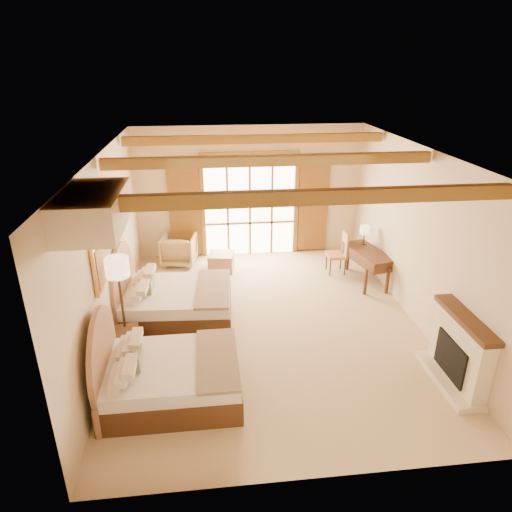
{
  "coord_description": "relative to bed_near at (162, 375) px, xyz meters",
  "views": [
    {
      "loc": [
        -1.08,
        -7.33,
        4.57
      ],
      "look_at": [
        -0.22,
        0.2,
        1.31
      ],
      "focal_mm": 32.0,
      "sensor_mm": 36.0,
      "label": 1
    }
  ],
  "objects": [
    {
      "name": "floor",
      "position": [
        1.83,
        1.83,
        -0.39
      ],
      "size": [
        7.0,
        7.0,
        0.0
      ],
      "primitive_type": "plane",
      "color": "#D1B188",
      "rests_on": "ground"
    },
    {
      "name": "wall_back",
      "position": [
        1.83,
        5.33,
        1.21
      ],
      "size": [
        5.5,
        0.0,
        5.5
      ],
      "primitive_type": "plane",
      "rotation": [
        1.57,
        0.0,
        0.0
      ],
      "color": "beige",
      "rests_on": "ground"
    },
    {
      "name": "wall_left",
      "position": [
        -0.92,
        1.83,
        1.21
      ],
      "size": [
        0.0,
        7.0,
        7.0
      ],
      "primitive_type": "plane",
      "rotation": [
        1.57,
        0.0,
        1.57
      ],
      "color": "beige",
      "rests_on": "ground"
    },
    {
      "name": "wall_right",
      "position": [
        4.58,
        1.83,
        1.21
      ],
      "size": [
        0.0,
        7.0,
        7.0
      ],
      "primitive_type": "plane",
      "rotation": [
        1.57,
        0.0,
        -1.57
      ],
      "color": "beige",
      "rests_on": "ground"
    },
    {
      "name": "ceiling",
      "position": [
        1.83,
        1.83,
        2.81
      ],
      "size": [
        7.0,
        7.0,
        0.0
      ],
      "primitive_type": "plane",
      "rotation": [
        3.14,
        0.0,
        0.0
      ],
      "color": "#B97337",
      "rests_on": "ground"
    },
    {
      "name": "ceiling_beams",
      "position": [
        1.83,
        1.83,
        2.69
      ],
      "size": [
        5.39,
        4.6,
        0.18
      ],
      "primitive_type": null,
      "color": "olive",
      "rests_on": "ceiling"
    },
    {
      "name": "french_doors",
      "position": [
        1.83,
        5.27,
        0.86
      ],
      "size": [
        3.95,
        0.08,
        2.6
      ],
      "color": "white",
      "rests_on": "ground"
    },
    {
      "name": "fireplace",
      "position": [
        4.42,
        -0.17,
        0.12
      ],
      "size": [
        0.46,
        1.4,
        1.16
      ],
      "color": "beige",
      "rests_on": "ground"
    },
    {
      "name": "painting",
      "position": [
        -0.88,
        1.08,
        1.36
      ],
      "size": [
        0.06,
        0.95,
        0.75
      ],
      "color": "#E9A64C",
      "rests_on": "wall_left"
    },
    {
      "name": "canopy_valance",
      "position": [
        -0.57,
        -0.17,
        2.56
      ],
      "size": [
        0.7,
        1.4,
        0.45
      ],
      "primitive_type": "cube",
      "color": "beige",
      "rests_on": "ceiling"
    },
    {
      "name": "bed_near",
      "position": [
        0.0,
        0.0,
        0.0
      ],
      "size": [
        1.96,
        1.54,
        1.3
      ],
      "rotation": [
        0.0,
        0.0,
        0.0
      ],
      "color": "#493015",
      "rests_on": "floor"
    },
    {
      "name": "bed_far",
      "position": [
        -0.03,
        2.23,
        0.02
      ],
      "size": [
        2.15,
        1.68,
        1.35
      ],
      "rotation": [
        0.0,
        0.0,
        -0.07
      ],
      "color": "#493015",
      "rests_on": "floor"
    },
    {
      "name": "nightstand",
      "position": [
        -0.66,
        1.04,
        -0.12
      ],
      "size": [
        0.53,
        0.53,
        0.54
      ],
      "primitive_type": "cube",
      "rotation": [
        0.0,
        0.0,
        0.2
      ],
      "color": "#493015",
      "rests_on": "floor"
    },
    {
      "name": "floor_lamp",
      "position": [
        -0.67,
        1.17,
        1.1
      ],
      "size": [
        0.37,
        0.37,
        1.76
      ],
      "color": "#392B19",
      "rests_on": "floor"
    },
    {
      "name": "armchair",
      "position": [
        0.05,
        4.83,
        -0.03
      ],
      "size": [
        0.9,
        0.92,
        0.72
      ],
      "primitive_type": "imported",
      "rotation": [
        0.0,
        0.0,
        -3.32
      ],
      "color": "tan",
      "rests_on": "floor"
    },
    {
      "name": "ottoman",
      "position": [
        1.05,
        4.36,
        -0.19
      ],
      "size": [
        0.64,
        0.64,
        0.41
      ],
      "primitive_type": "cube",
      "rotation": [
        0.0,
        0.0,
        -0.16
      ],
      "color": "#A06D53",
      "rests_on": "floor"
    },
    {
      "name": "desk",
      "position": [
        4.25,
        3.4,
        -0.0
      ],
      "size": [
        0.87,
        1.44,
        0.73
      ],
      "rotation": [
        0.0,
        0.0,
        0.24
      ],
      "color": "#493015",
      "rests_on": "floor"
    },
    {
      "name": "desk_chair",
      "position": [
        3.72,
        3.91,
        -0.09
      ],
      "size": [
        0.44,
        0.44,
        0.98
      ],
      "rotation": [
        0.0,
        0.0,
        -0.03
      ],
      "color": "#B77A4D",
      "rests_on": "floor"
    },
    {
      "name": "desk_lamp",
      "position": [
        4.27,
        3.8,
        0.66
      ],
      "size": [
        0.22,
        0.22,
        0.44
      ],
      "color": "#392B19",
      "rests_on": "desk"
    }
  ]
}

